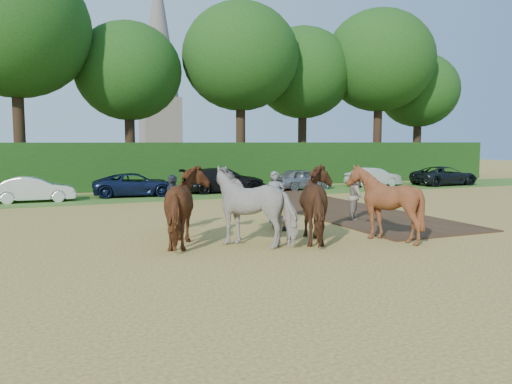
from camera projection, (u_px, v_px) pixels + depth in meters
name	position (u px, v px, depth m)	size (l,w,h in m)	color
ground	(385.00, 232.00, 16.82)	(120.00, 120.00, 0.00)	gold
earth_strip	(320.00, 205.00, 23.82)	(4.50, 17.00, 0.05)	#472D1C
grass_verge	(239.00, 193.00, 29.67)	(50.00, 5.00, 0.03)	#38601E
hedgerow	(215.00, 165.00, 33.65)	(46.00, 1.60, 3.00)	#14380F
spectator_near	(357.00, 196.00, 19.36)	(0.90, 0.70, 1.85)	tan
spectator_far	(173.00, 203.00, 16.95)	(1.13, 0.47, 1.94)	#272A34
plough_team	(289.00, 204.00, 15.05)	(8.10, 5.91, 2.33)	brown
parked_cars	(241.00, 181.00, 29.84)	(36.10, 3.57, 1.49)	silver
treeline	(177.00, 58.00, 35.18)	(48.70, 10.60, 14.21)	#382616
church	(159.00, 63.00, 67.47)	(5.20, 5.20, 27.00)	slate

